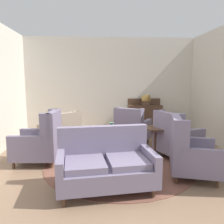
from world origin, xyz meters
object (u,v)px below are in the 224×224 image
object	(u,v)px
coffee_table	(112,143)
armchair_far_left	(132,130)
settee	(106,165)
armchair_near_window	(41,142)
armchair_near_sideboard	(175,138)
gramophone	(147,98)
armchair_foreground_right	(61,133)
armchair_beside_settee	(190,152)
sideboard	(145,117)
porcelain_vase	(111,133)
side_table	(156,138)

from	to	relation	value
coffee_table	armchair_far_left	bearing A→B (deg)	64.08
coffee_table	settee	bearing A→B (deg)	-99.39
armchair_near_window	armchair_near_sideboard	distance (m)	2.94
gramophone	armchair_far_left	bearing A→B (deg)	-117.74
armchair_near_sideboard	armchair_foreground_right	bearing A→B (deg)	53.88
armchair_beside_settee	gramophone	distance (m)	3.38
sideboard	armchair_beside_settee	bearing A→B (deg)	-88.59
armchair_near_window	gramophone	xyz separation A→B (m)	(2.80, 2.43, 0.71)
armchair_near_window	gramophone	size ratio (longest dim) A/B	2.22
porcelain_vase	armchair_foreground_right	world-z (taller)	armchair_foreground_right
armchair_far_left	side_table	bearing A→B (deg)	147.12
armchair_near_sideboard	sideboard	xyz separation A→B (m)	(-0.18, 2.38, 0.08)
coffee_table	armchair_foreground_right	xyz separation A→B (m)	(-1.20, 1.06, -0.02)
armchair_beside_settee	porcelain_vase	bearing A→B (deg)	78.51
side_table	gramophone	world-z (taller)	gramophone
armchair_near_sideboard	coffee_table	bearing A→B (deg)	81.41
porcelain_vase	armchair_near_sideboard	size ratio (longest dim) A/B	0.34
settee	armchair_far_left	world-z (taller)	armchair_far_left
armchair_foreground_right	armchair_near_window	bearing A→B (deg)	29.58
porcelain_vase	gramophone	size ratio (longest dim) A/B	0.72
armchair_near_window	side_table	size ratio (longest dim) A/B	1.65
armchair_near_window	side_table	bearing A→B (deg)	100.15
coffee_table	armchair_near_sideboard	distance (m)	1.47
armchair_beside_settee	armchair_foreground_right	distance (m)	3.11
sideboard	gramophone	bearing A→B (deg)	-61.57
settee	side_table	world-z (taller)	settee
porcelain_vase	gramophone	xyz separation A→B (m)	(1.32, 2.59, 0.50)
coffee_table	armchair_near_window	world-z (taller)	armchair_near_window
armchair_near_sideboard	gramophone	distance (m)	2.41
armchair_far_left	gramophone	xyz separation A→B (m)	(0.69, 1.31, 0.73)
side_table	armchair_foreground_right	bearing A→B (deg)	164.39
armchair_near_sideboard	porcelain_vase	bearing A→B (deg)	81.60
porcelain_vase	armchair_beside_settee	size ratio (longest dim) A/B	0.33
armchair_foreground_right	gramophone	size ratio (longest dim) A/B	2.27
armchair_near_window	gramophone	bearing A→B (deg)	134.74
sideboard	gramophone	xyz separation A→B (m)	(0.05, -0.09, 0.64)
armchair_far_left	armchair_near_sideboard	distance (m)	1.28
armchair_near_sideboard	side_table	world-z (taller)	armchair_near_sideboard
armchair_near_window	armchair_near_sideboard	size ratio (longest dim) A/B	1.05
side_table	armchair_beside_settee	bearing A→B (deg)	-75.15
coffee_table	sideboard	world-z (taller)	sideboard
porcelain_vase	armchair_far_left	bearing A→B (deg)	63.62
coffee_table	side_table	xyz separation A→B (m)	(1.04, 0.43, -0.03)
porcelain_vase	armchair_far_left	xyz separation A→B (m)	(0.64, 1.28, -0.24)
side_table	sideboard	xyz separation A→B (m)	(0.22, 2.24, 0.11)
gramophone	armchair_foreground_right	bearing A→B (deg)	-148.75
armchair_near_sideboard	side_table	size ratio (longest dim) A/B	1.57
armchair_foreground_right	gramophone	distance (m)	3.03
settee	armchair_near_window	bearing A→B (deg)	130.75
settee	side_table	bearing A→B (deg)	44.65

